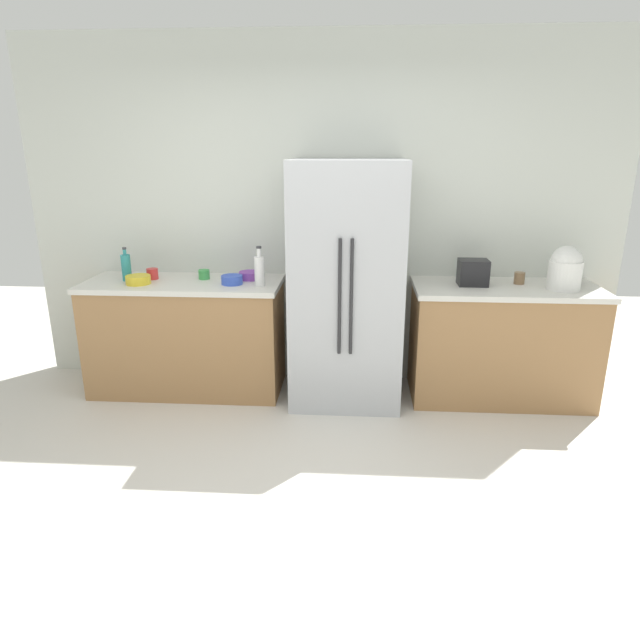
% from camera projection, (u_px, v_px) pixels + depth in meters
% --- Properties ---
extents(ground_plane, '(9.57, 9.57, 0.00)m').
position_uv_depth(ground_plane, '(298.00, 514.00, 2.98)').
color(ground_plane, beige).
extents(kitchen_back_panel, '(4.72, 0.10, 2.72)m').
position_uv_depth(kitchen_back_panel, '(321.00, 216.00, 4.42)').
color(kitchen_back_panel, silver).
rests_on(kitchen_back_panel, ground_plane).
extents(counter_left, '(1.52, 0.64, 0.90)m').
position_uv_depth(counter_left, '(187.00, 336.00, 4.41)').
color(counter_left, '#9E7247').
rests_on(counter_left, ground_plane).
extents(counter_right, '(1.38, 0.64, 0.90)m').
position_uv_depth(counter_right, '(501.00, 343.00, 4.26)').
color(counter_right, '#9E7247').
rests_on(counter_right, ground_plane).
extents(refrigerator, '(0.82, 0.74, 1.81)m').
position_uv_depth(refrigerator, '(347.00, 285.00, 4.14)').
color(refrigerator, '#B2B5BA').
rests_on(refrigerator, ground_plane).
extents(toaster, '(0.22, 0.17, 0.19)m').
position_uv_depth(toaster, '(473.00, 272.00, 4.13)').
color(toaster, black).
rests_on(toaster, counter_right).
extents(rice_cooker, '(0.23, 0.23, 0.32)m').
position_uv_depth(rice_cooker, '(565.00, 269.00, 3.98)').
color(rice_cooker, white).
rests_on(rice_cooker, counter_right).
extents(bottle_a, '(0.07, 0.07, 0.26)m').
position_uv_depth(bottle_a, '(126.00, 267.00, 4.27)').
color(bottle_a, teal).
rests_on(bottle_a, counter_left).
extents(bottle_b, '(0.08, 0.08, 0.30)m').
position_uv_depth(bottle_b, '(260.00, 270.00, 4.10)').
color(bottle_b, white).
rests_on(bottle_b, counter_left).
extents(cup_a, '(0.08, 0.08, 0.09)m').
position_uv_depth(cup_a, '(519.00, 278.00, 4.18)').
color(cup_a, brown).
rests_on(cup_a, counter_right).
extents(cup_b, '(0.09, 0.09, 0.07)m').
position_uv_depth(cup_b, '(204.00, 274.00, 4.34)').
color(cup_b, green).
rests_on(cup_b, counter_left).
extents(cup_c, '(0.09, 0.09, 0.08)m').
position_uv_depth(cup_c, '(152.00, 274.00, 4.33)').
color(cup_c, red).
rests_on(cup_c, counter_left).
extents(cup_d, '(0.08, 0.08, 0.08)m').
position_uv_depth(cup_d, '(576.00, 278.00, 4.20)').
color(cup_d, black).
rests_on(cup_d, counter_right).
extents(bowl_a, '(0.16, 0.16, 0.07)m').
position_uv_depth(bowl_a, '(232.00, 280.00, 4.18)').
color(bowl_a, blue).
rests_on(bowl_a, counter_left).
extents(bowl_b, '(0.19, 0.19, 0.06)m').
position_uv_depth(bowl_b, '(138.00, 280.00, 4.19)').
color(bowl_b, yellow).
rests_on(bowl_b, counter_left).
extents(bowl_c, '(0.17, 0.17, 0.06)m').
position_uv_depth(bowl_c, '(250.00, 275.00, 4.33)').
color(bowl_c, purple).
rests_on(bowl_c, counter_left).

